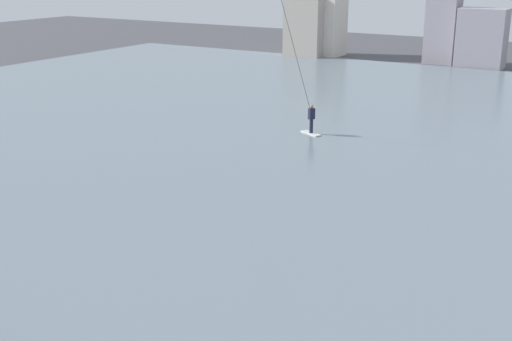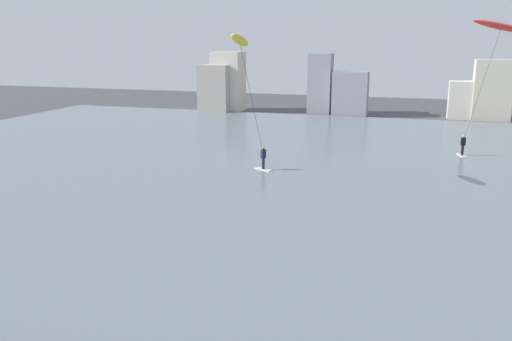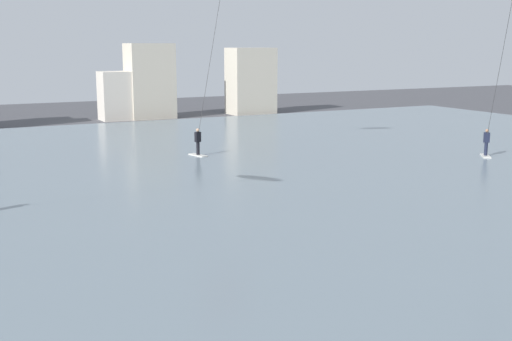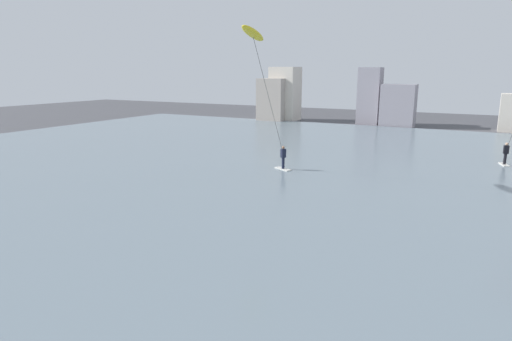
{
  "view_description": "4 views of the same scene",
  "coord_description": "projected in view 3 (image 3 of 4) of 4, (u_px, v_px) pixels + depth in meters",
  "views": [
    {
      "loc": [
        8.91,
        -4.19,
        9.36
      ],
      "look_at": [
        -0.93,
        12.15,
        3.3
      ],
      "focal_mm": 46.74,
      "sensor_mm": 36.0,
      "label": 1
    },
    {
      "loc": [
        3.16,
        -6.28,
        9.02
      ],
      "look_at": [
        -2.6,
        12.29,
        4.15
      ],
      "focal_mm": 37.01,
      "sensor_mm": 36.0,
      "label": 2
    },
    {
      "loc": [
        -8.17,
        0.72,
        6.7
      ],
      "look_at": [
        0.1,
        16.79,
        3.23
      ],
      "focal_mm": 46.29,
      "sensor_mm": 36.0,
      "label": 3
    },
    {
      "loc": [
        5.24,
        1.46,
        6.72
      ],
      "look_at": [
        -1.57,
        14.1,
        3.43
      ],
      "focal_mm": 30.24,
      "sensor_mm": 36.0,
      "label": 4
    }
  ],
  "objects": [
    {
      "name": "water_bay",
      "position": [
        121.0,
        189.0,
        30.83
      ],
      "size": [
        84.0,
        52.0,
        0.1
      ],
      "primitive_type": "cube",
      "color": "slate",
      "rests_on": "ground"
    }
  ]
}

